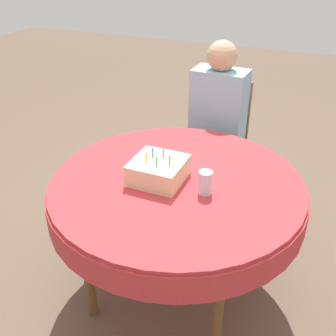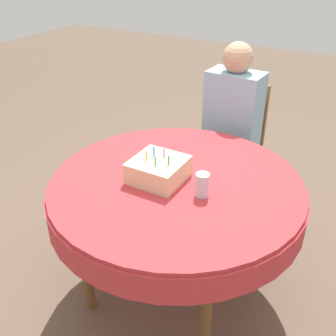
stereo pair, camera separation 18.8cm
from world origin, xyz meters
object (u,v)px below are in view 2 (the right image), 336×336
chair (234,145)px  birthday_cake (158,170)px  drinking_glass (202,185)px  person (231,119)px

chair → birthday_cake: size_ratio=3.81×
chair → birthday_cake: chair is taller
birthday_cake → drinking_glass: (0.24, -0.02, 0.00)m
chair → person: bearing=-90.0°
person → birthday_cake: bearing=-88.9°
chair → drinking_glass: chair is taller
drinking_glass → person: bearing=103.6°
chair → birthday_cake: (-0.03, -0.97, 0.28)m
person → birthday_cake: person is taller
person → drinking_glass: person is taller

